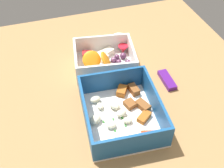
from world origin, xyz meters
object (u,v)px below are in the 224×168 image
at_px(fruit_bowl, 105,59).
at_px(paper_cup_liner, 119,39).
at_px(pasta_container, 122,113).
at_px(candy_bar, 168,81).

distance_m(fruit_bowl, paper_cup_liner, 0.12).
distance_m(pasta_container, fruit_bowl, 0.19).
distance_m(fruit_bowl, candy_bar, 0.18).
xyz_separation_m(pasta_container, fruit_bowl, (-0.19, 0.02, 0.00)).
height_order(fruit_bowl, paper_cup_liner, fruit_bowl).
bearing_deg(fruit_bowl, candy_bar, 48.96).
bearing_deg(candy_bar, pasta_container, -63.82).
distance_m(candy_bar, paper_cup_liner, 0.22).
xyz_separation_m(candy_bar, paper_cup_liner, (-0.21, -0.06, 0.00)).
distance_m(pasta_container, paper_cup_liner, 0.30).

